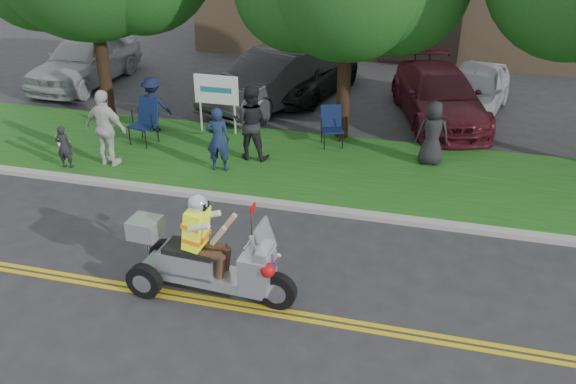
% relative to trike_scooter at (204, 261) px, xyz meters
% --- Properties ---
extents(ground, '(120.00, 120.00, 0.00)m').
position_rel_trike_scooter_xyz_m(ground, '(0.59, 0.28, -0.69)').
color(ground, '#28282B').
rests_on(ground, ground).
extents(centerline_near, '(60.00, 0.10, 0.01)m').
position_rel_trike_scooter_xyz_m(centerline_near, '(0.59, -0.30, -0.68)').
color(centerline_near, gold).
rests_on(centerline_near, ground).
extents(centerline_far, '(60.00, 0.10, 0.01)m').
position_rel_trike_scooter_xyz_m(centerline_far, '(0.59, -0.14, -0.68)').
color(centerline_far, gold).
rests_on(centerline_far, ground).
extents(curb, '(60.00, 0.25, 0.12)m').
position_rel_trike_scooter_xyz_m(curb, '(0.59, 3.33, -0.63)').
color(curb, '#A8A89E').
rests_on(curb, ground).
extents(grass_verge, '(60.00, 4.00, 0.10)m').
position_rel_trike_scooter_xyz_m(grass_verge, '(0.59, 5.48, -0.64)').
color(grass_verge, '#1C5215').
rests_on(grass_verge, ground).
extents(business_sign, '(1.25, 0.06, 1.75)m').
position_rel_trike_scooter_xyz_m(business_sign, '(-2.31, 6.88, 0.57)').
color(business_sign, silver).
rests_on(business_sign, ground).
extents(trike_scooter, '(3.02, 1.03, 1.98)m').
position_rel_trike_scooter_xyz_m(trike_scooter, '(0.00, 0.00, 0.00)').
color(trike_scooter, black).
rests_on(trike_scooter, ground).
extents(lawn_chair_a, '(0.76, 0.78, 1.19)m').
position_rel_trike_scooter_xyz_m(lawn_chair_a, '(-3.93, 5.76, 0.08)').
color(lawn_chair_a, black).
rests_on(lawn_chair_a, grass_verge).
extents(lawn_chair_b, '(0.72, 0.73, 1.05)m').
position_rel_trike_scooter_xyz_m(lawn_chair_b, '(0.91, 6.86, 0.01)').
color(lawn_chair_b, black).
rests_on(lawn_chair_b, grass_verge).
extents(spectator_adult_left, '(0.63, 0.47, 1.60)m').
position_rel_trike_scooter_xyz_m(spectator_adult_left, '(-1.44, 4.61, 0.22)').
color(spectator_adult_left, '#192545').
rests_on(spectator_adult_left, grass_verge).
extents(spectator_adult_mid, '(0.93, 0.72, 1.91)m').
position_rel_trike_scooter_xyz_m(spectator_adult_mid, '(-0.89, 5.49, 0.37)').
color(spectator_adult_mid, black).
rests_on(spectator_adult_mid, grass_verge).
extents(spectator_adult_right, '(1.18, 0.62, 1.93)m').
position_rel_trike_scooter_xyz_m(spectator_adult_right, '(-4.18, 4.22, 0.38)').
color(spectator_adult_right, silver).
rests_on(spectator_adult_right, grass_verge).
extents(spectator_chair_a, '(1.03, 0.63, 1.55)m').
position_rel_trike_scooter_xyz_m(spectator_chair_a, '(-4.08, 6.56, 0.19)').
color(spectator_chair_a, '#131937').
rests_on(spectator_chair_a, grass_verge).
extents(spectator_chair_b, '(0.84, 0.59, 1.62)m').
position_rel_trike_scooter_xyz_m(spectator_chair_b, '(3.54, 6.27, 0.23)').
color(spectator_chair_b, black).
rests_on(spectator_chair_b, grass_verge).
extents(child_left, '(0.43, 0.32, 1.10)m').
position_rel_trike_scooter_xyz_m(child_left, '(-5.15, 3.79, -0.03)').
color(child_left, black).
rests_on(child_left, grass_verge).
extents(child_right, '(0.51, 0.46, 0.85)m').
position_rel_trike_scooter_xyz_m(child_right, '(-5.54, 4.31, -0.16)').
color(child_right, white).
rests_on(child_right, grass_verge).
extents(parked_car_far_left, '(2.18, 5.04, 1.70)m').
position_rel_trike_scooter_xyz_m(parked_car_far_left, '(-8.41, 10.25, 0.16)').
color(parked_car_far_left, '#A6A8AE').
rests_on(parked_car_far_left, ground).
extents(parked_car_left, '(3.69, 5.47, 1.71)m').
position_rel_trike_scooter_xyz_m(parked_car_left, '(-1.53, 9.71, 0.16)').
color(parked_car_left, '#292A2C').
rests_on(parked_car_left, ground).
extents(parked_car_mid, '(3.13, 4.84, 1.24)m').
position_rel_trike_scooter_xyz_m(parked_car_mid, '(-0.75, 10.95, -0.07)').
color(parked_car_mid, black).
rests_on(parked_car_mid, ground).
extents(parked_car_right, '(3.49, 5.56, 1.50)m').
position_rel_trike_scooter_xyz_m(parked_car_right, '(3.59, 9.69, 0.06)').
color(parked_car_right, '#4A111C').
rests_on(parked_car_right, ground).
extents(parked_car_far_right, '(2.59, 4.62, 1.49)m').
position_rel_trike_scooter_xyz_m(parked_car_far_right, '(4.59, 10.53, 0.05)').
color(parked_car_far_right, '#B4B7BB').
rests_on(parked_car_far_right, ground).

